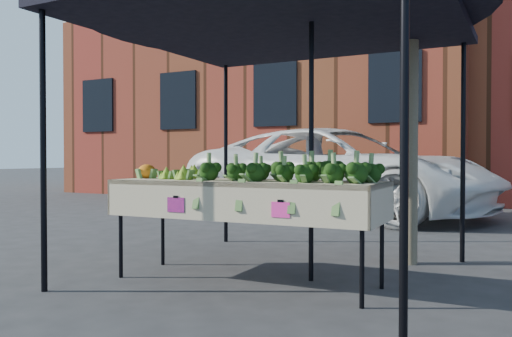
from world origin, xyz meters
name	(u,v)px	position (x,y,z in m)	size (l,w,h in m)	color
ground	(243,282)	(0.00, 0.00, 0.00)	(90.00, 90.00, 0.00)	#29292C
table	(245,232)	(0.03, -0.01, 0.45)	(2.42, 0.86, 0.90)	beige
canopy	(279,129)	(0.16, 0.41, 1.37)	(3.16, 3.16, 2.74)	black
broccoli_heap	(287,168)	(0.42, 0.01, 1.01)	(1.57, 0.54, 0.23)	black
romanesco_cluster	(185,170)	(-0.64, 0.02, 0.99)	(0.40, 0.54, 0.17)	#7DB730
cauliflower_pair	(147,170)	(-1.02, -0.06, 0.98)	(0.17, 0.17, 0.16)	orange
vehicle	(338,58)	(-1.03, 5.60, 3.01)	(2.77, 1.67, 6.01)	white
street_tree	(411,47)	(1.14, 1.50, 2.23)	(2.26, 2.26, 4.46)	#1E4C14
building_left	(286,56)	(-5.00, 12.00, 4.50)	(12.00, 8.00, 9.00)	brown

